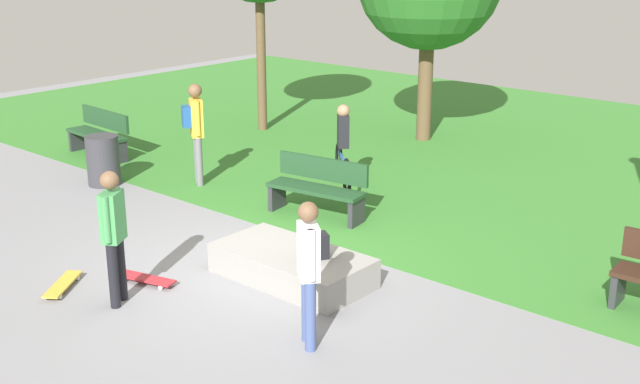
{
  "coord_description": "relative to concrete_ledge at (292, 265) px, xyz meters",
  "views": [
    {
      "loc": [
        7.1,
        -6.83,
        4.26
      ],
      "look_at": [
        0.65,
        0.67,
        1.05
      ],
      "focal_mm": 45.01,
      "sensor_mm": 36.0,
      "label": 1
    }
  ],
  "objects": [
    {
      "name": "pedestrian_with_backpack",
      "position": [
        -4.05,
        1.93,
        0.89
      ],
      "size": [
        0.43,
        0.44,
        1.79
      ],
      "color": "slate",
      "rests_on": "ground_plane"
    },
    {
      "name": "cyclist_on_bicycle",
      "position": [
        -1.93,
        3.4,
        0.44
      ],
      "size": [
        1.36,
        1.3,
        1.52
      ],
      "color": "black",
      "rests_on": "ground_plane"
    },
    {
      "name": "park_bench_by_oak",
      "position": [
        -1.35,
        2.07,
        0.29
      ],
      "size": [
        1.65,
        0.7,
        0.91
      ],
      "color": "#1E4223",
      "rests_on": "ground_plane"
    },
    {
      "name": "skater_performing_trick",
      "position": [
        -1.11,
        -1.87,
        0.77
      ],
      "size": [
        0.34,
        0.38,
        1.66
      ],
      "color": "black",
      "rests_on": "ground_plane"
    },
    {
      "name": "backpack_on_ledge",
      "position": [
        0.38,
        0.04,
        0.35
      ],
      "size": [
        0.32,
        0.34,
        0.32
      ],
      "primitive_type": "cube",
      "rotation": [
        0.0,
        0.0,
        1.01
      ],
      "color": "black",
      "rests_on": "concrete_ledge"
    },
    {
      "name": "grass_lawn",
      "position": [
        -0.65,
        7.51,
        -0.19
      ],
      "size": [
        26.6,
        12.74,
        0.01
      ],
      "primitive_type": "cube",
      "color": "#387A2D",
      "rests_on": "ground_plane"
    },
    {
      "name": "trash_bin",
      "position": [
        -5.29,
        0.84,
        0.25
      ],
      "size": [
        0.57,
        0.57,
        0.88
      ],
      "primitive_type": "cylinder",
      "color": "#333338",
      "rests_on": "ground_plane"
    },
    {
      "name": "skateboard_by_ledge",
      "position": [
        -1.98,
        -2.09,
        -0.13
      ],
      "size": [
        0.63,
        0.77,
        0.08
      ],
      "color": "gold",
      "rests_on": "ground_plane"
    },
    {
      "name": "skater_watching",
      "position": [
        1.3,
        -1.15,
        0.76
      ],
      "size": [
        0.37,
        0.36,
        1.64
      ],
      "color": "#3F5184",
      "rests_on": "ground_plane"
    },
    {
      "name": "skateboard_spare",
      "position": [
        -1.32,
        -1.3,
        -0.13
      ],
      "size": [
        0.82,
        0.4,
        0.08
      ],
      "color": "#A5262D",
      "rests_on": "ground_plane"
    },
    {
      "name": "ground_plane",
      "position": [
        -0.65,
        -0.12,
        -0.19
      ],
      "size": [
        28.0,
        28.0,
        0.0
      ],
      "primitive_type": "plane",
      "color": "gray"
    },
    {
      "name": "concrete_ledge",
      "position": [
        0.0,
        0.0,
        0.0
      ],
      "size": [
        2.05,
        1.04,
        0.39
      ],
      "primitive_type": "cube",
      "color": "gray",
      "rests_on": "ground_plane"
    },
    {
      "name": "park_bench_center_lawn",
      "position": [
        -6.94,
        1.92,
        0.29
      ],
      "size": [
        1.63,
        0.57,
        0.91
      ],
      "color": "#1E4223",
      "rests_on": "ground_plane"
    }
  ]
}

